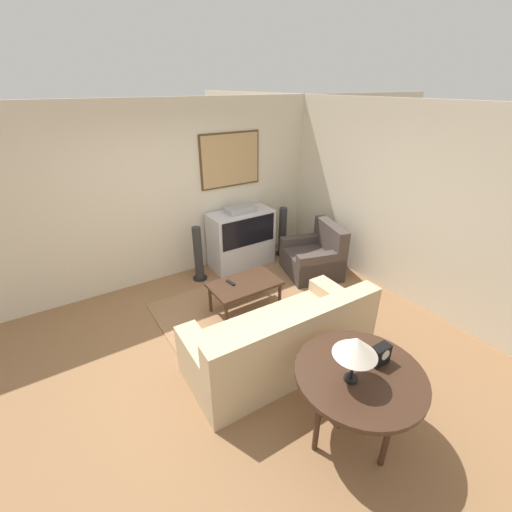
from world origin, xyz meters
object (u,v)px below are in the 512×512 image
Objects in this scene: table_lamp at (356,347)px; speaker_tower_left at (198,255)px; tv at (241,238)px; mantel_clock at (380,355)px; armchair at (314,258)px; console_table at (360,379)px; speaker_tower_right at (283,233)px; coffee_table at (245,286)px; couch at (282,342)px.

speaker_tower_left is (0.14, 3.29, -0.65)m from table_lamp.
mantel_clock is (-0.63, -3.36, 0.33)m from tv.
armchair is 0.98× the size of console_table.
speaker_tower_right is at bearing 0.00° from speaker_tower_left.
armchair is at bearing -47.91° from tv.
console_table is at bearing 1.66° from table_lamp.
coffee_table is 2.21× the size of table_lamp.
tv is at bearing 175.29° from speaker_tower_right.
coffee_table is 1.04× the size of speaker_tower_left.
mantel_clock is 3.63m from speaker_tower_right.
mantel_clock is at bearing -86.50° from speaker_tower_left.
table_lamp is (-1.82, -2.43, 0.80)m from armchair.
speaker_tower_right is (-0.01, 0.86, 0.14)m from armchair.
table_lamp reaches higher than speaker_tower_right.
coffee_table is 2.16m from console_table.
armchair is 2.89m from mantel_clock.
mantel_clock is at bearing -1.18° from console_table.
armchair is 1.17× the size of speaker_tower_left.
couch reaches higher than console_table.
armchair is (0.84, -0.93, -0.22)m from tv.
console_table is (-0.85, -3.36, 0.18)m from tv.
table_lamp is 0.47× the size of speaker_tower_right.
mantel_clock is (0.22, -0.00, 0.16)m from console_table.
armchair is 2.49× the size of table_lamp.
mantel_clock is at bearing 103.30° from couch.
tv reaches higher than speaker_tower_left.
armchair is 0.87m from speaker_tower_right.
speaker_tower_left reaches higher than couch.
tv reaches higher than console_table.
console_table is at bearing -104.20° from tv.
couch is 4.89× the size of table_lamp.
table_lamp is 0.47× the size of speaker_tower_left.
speaker_tower_left is (0.02, 3.29, -0.25)m from console_table.
table_lamp is 2.38× the size of mantel_clock.
tv is at bearing 75.80° from console_table.
speaker_tower_left reaches higher than console_table.
tv is 1.02× the size of armchair.
mantel_clock reaches higher than couch.
armchair is 1.89m from speaker_tower_left.
tv is 1.40m from coffee_table.
console_table is (-0.18, -2.14, 0.27)m from coffee_table.
console_table is 1.19× the size of speaker_tower_left.
couch is 1.93× the size of console_table.
speaker_tower_right is at bearing -163.04° from armchair.
tv is 2.54× the size of table_lamp.
console_table is at bearing 178.82° from mantel_clock.
couch is 1.31m from table_lamp.
speaker_tower_left is at bearing 89.74° from console_table.
coffee_table is at bearing 90.96° from mantel_clock.
mantel_clock is at bearing -89.04° from coffee_table.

